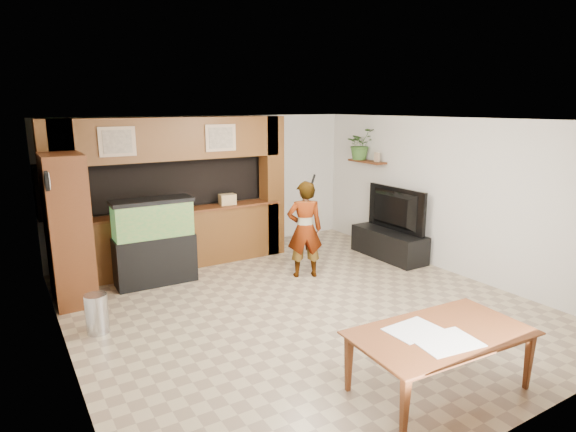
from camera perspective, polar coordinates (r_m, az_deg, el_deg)
floor at (r=6.99m, az=1.32°, el=-10.53°), size 6.50×6.50×0.00m
ceiling at (r=6.41m, az=1.44°, el=11.31°), size 6.50×6.50×0.00m
wall_back at (r=9.42m, az=-9.41°, el=3.72°), size 6.00×0.00×6.00m
wall_left at (r=5.60m, az=-25.43°, el=-3.68°), size 0.00×6.50×6.50m
wall_right at (r=8.55m, az=18.54°, el=2.28°), size 0.00×6.50×6.50m
partition at (r=8.54m, az=-13.76°, el=2.65°), size 4.20×0.99×2.60m
wall_clock at (r=6.46m, az=-26.66°, el=3.72°), size 0.05×0.25×0.25m
wall_shelf at (r=9.75m, az=9.34°, el=6.39°), size 0.25×0.90×0.04m
pantry_cabinet at (r=7.47m, az=-24.61°, el=-1.49°), size 0.54×0.88×2.14m
trash_can at (r=6.56m, az=-21.71°, el=-10.71°), size 0.28×0.28×0.51m
aquarium at (r=7.89m, az=-15.57°, el=-3.06°), size 1.24×0.47×1.38m
tv_stand at (r=9.21m, az=11.85°, el=-3.27°), size 0.56×1.53×0.51m
television at (r=9.05m, az=12.05°, el=0.74°), size 0.19×1.40×0.81m
photo_frame at (r=9.52m, az=10.50°, el=6.87°), size 0.03×0.14×0.18m
potted_plant at (r=9.84m, az=8.54°, el=8.43°), size 0.59×0.52×0.63m
person at (r=7.89m, az=2.00°, el=-1.59°), size 0.69×0.58×1.61m
microphone at (r=7.62m, az=3.03°, el=4.40°), size 0.04×0.10×0.16m
dining_table at (r=5.18m, az=17.74°, el=-16.22°), size 1.84×1.10×0.63m
newspaper_a at (r=5.01m, az=14.67°, el=-12.92°), size 0.54×0.40×0.01m
newspaper_b at (r=4.87m, az=18.29°, el=-13.98°), size 0.64×0.50×0.01m
counter_box at (r=8.74m, az=-7.19°, el=1.97°), size 0.30×0.21×0.19m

